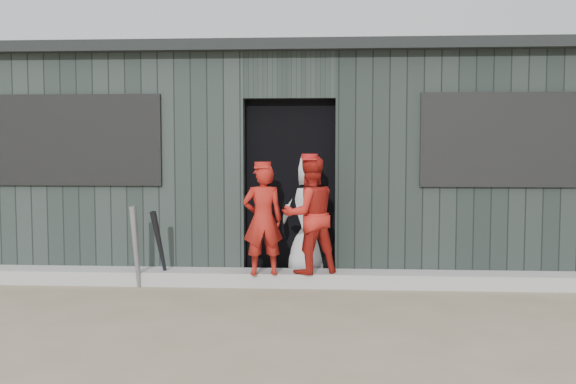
# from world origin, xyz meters

# --- Properties ---
(ground) EXTENTS (80.00, 80.00, 0.00)m
(ground) POSITION_xyz_m (0.00, 0.00, 0.00)
(ground) COLOR #73664F
(ground) RESTS_ON ground
(curb) EXTENTS (8.00, 0.36, 0.15)m
(curb) POSITION_xyz_m (0.00, 1.82, 0.07)
(curb) COLOR #999994
(curb) RESTS_ON ground
(bat_left) EXTENTS (0.07, 0.24, 0.85)m
(bat_left) POSITION_xyz_m (-1.58, 1.63, 0.43)
(bat_left) COLOR gray
(bat_left) RESTS_ON ground
(bat_mid) EXTENTS (0.11, 0.19, 0.87)m
(bat_mid) POSITION_xyz_m (-1.58, 1.57, 0.43)
(bat_mid) COLOR gray
(bat_mid) RESTS_ON ground
(bat_right) EXTENTS (0.14, 0.38, 0.82)m
(bat_right) POSITION_xyz_m (-1.34, 1.68, 0.41)
(bat_right) COLOR black
(bat_right) RESTS_ON ground
(player_red_left) EXTENTS (0.47, 0.36, 1.15)m
(player_red_left) POSITION_xyz_m (-0.25, 1.64, 0.72)
(player_red_left) COLOR #A21C14
(player_red_left) RESTS_ON curb
(player_red_right) EXTENTS (0.74, 0.67, 1.23)m
(player_red_right) POSITION_xyz_m (0.23, 1.75, 0.76)
(player_red_right) COLOR #AF1D15
(player_red_right) RESTS_ON curb
(player_grey_back) EXTENTS (0.81, 0.70, 1.40)m
(player_grey_back) POSITION_xyz_m (0.20, 2.27, 0.70)
(player_grey_back) COLOR #B7B7B7
(player_grey_back) RESTS_ON ground
(dugout) EXTENTS (8.30, 3.30, 2.62)m
(dugout) POSITION_xyz_m (-0.00, 3.50, 1.29)
(dugout) COLOR black
(dugout) RESTS_ON ground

